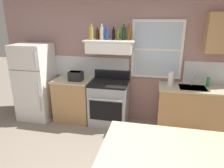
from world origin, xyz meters
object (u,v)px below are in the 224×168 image
object	(u,v)px
bottle_champagne_gold_foil	(91,33)
bottle_clear_tall	(102,33)
paper_towel_roll	(171,79)
dish_soap_bottle	(208,82)
toaster	(76,76)
stove_range	(109,103)
bottle_balsamic_dark	(114,34)
bottle_amber_wine	(129,33)
refrigerator	(35,82)
bottle_brown_stout	(98,34)
bottle_dark_green_wine	(124,33)
bottle_blue_liqueur	(107,34)
bottle_olive_oil_square	(118,34)

from	to	relation	value
bottle_champagne_gold_foil	bottle_clear_tall	size ratio (longest dim) A/B	1.00
paper_towel_roll	dish_soap_bottle	bearing A→B (deg)	8.35
toaster	bottle_clear_tall	world-z (taller)	bottle_clear_tall
stove_range	bottle_balsamic_dark	distance (m)	1.39
bottle_amber_wine	refrigerator	bearing A→B (deg)	-175.96
bottle_balsamic_dark	dish_soap_bottle	xyz separation A→B (m)	(1.82, -0.01, -0.85)
bottle_clear_tall	bottle_balsamic_dark	distance (m)	0.23
toaster	paper_towel_roll	bearing A→B (deg)	1.77
bottle_clear_tall	bottle_balsamic_dark	size ratio (longest dim) A/B	1.25
bottle_brown_stout	bottle_dark_green_wine	bearing A→B (deg)	-0.73
bottle_blue_liqueur	stove_range	bearing A→B (deg)	-45.19
refrigerator	bottle_olive_oil_square	world-z (taller)	bottle_olive_oil_square
bottle_blue_liqueur	bottle_dark_green_wine	xyz separation A→B (m)	(0.32, 0.07, 0.01)
toaster	dish_soap_bottle	distance (m)	2.59
bottle_champagne_gold_foil	bottle_balsamic_dark	xyz separation A→B (m)	(0.42, 0.10, -0.02)
bottle_clear_tall	dish_soap_bottle	size ratio (longest dim) A/B	1.66
bottle_olive_oil_square	bottle_dark_green_wine	bearing A→B (deg)	26.03
toaster	bottle_brown_stout	bearing A→B (deg)	19.28
bottle_dark_green_wine	bottle_blue_liqueur	bearing A→B (deg)	-168.29
bottle_balsamic_dark	dish_soap_bottle	size ratio (longest dim) A/B	1.33
bottle_dark_green_wine	bottle_brown_stout	bearing A→B (deg)	179.27
paper_towel_roll	bottle_dark_green_wine	bearing A→B (deg)	174.58
bottle_champagne_gold_foil	dish_soap_bottle	size ratio (longest dim) A/B	1.66
stove_range	paper_towel_roll	distance (m)	1.33
toaster	bottle_brown_stout	distance (m)	0.95
bottle_dark_green_wine	dish_soap_bottle	bearing A→B (deg)	0.39
bottle_balsamic_dark	dish_soap_bottle	distance (m)	2.01
dish_soap_bottle	bottle_champagne_gold_foil	bearing A→B (deg)	-177.74
bottle_clear_tall	bottle_olive_oil_square	distance (m)	0.31
bottle_brown_stout	bottle_olive_oil_square	size ratio (longest dim) A/B	0.89
bottle_blue_liqueur	bottle_brown_stout	bearing A→B (deg)	160.12
stove_range	paper_towel_roll	size ratio (longest dim) A/B	4.04
bottle_brown_stout	bottle_champagne_gold_foil	bearing A→B (deg)	-140.31
bottle_dark_green_wine	paper_towel_roll	xyz separation A→B (m)	(0.94, -0.09, -0.82)
bottle_amber_wine	paper_towel_roll	xyz separation A→B (m)	(0.84, -0.08, -0.83)
bottle_champagne_gold_foil	bottle_amber_wine	bearing A→B (deg)	5.55
bottle_blue_liqueur	bottle_champagne_gold_foil	bearing A→B (deg)	-177.88
bottle_balsamic_dark	bottle_blue_liqueur	bearing A→B (deg)	-142.49
stove_range	bottle_dark_green_wine	bearing A→B (deg)	25.87
stove_range	dish_soap_bottle	xyz separation A→B (m)	(1.88, 0.14, 0.54)
refrigerator	paper_towel_roll	size ratio (longest dim) A/B	6.07
bottle_champagne_gold_foil	bottle_balsamic_dark	world-z (taller)	bottle_champagne_gold_foil
bottle_blue_liqueur	bottle_amber_wine	distance (m)	0.43
refrigerator	bottle_balsamic_dark	size ratio (longest dim) A/B	6.83
toaster	paper_towel_roll	size ratio (longest dim) A/B	1.10
bottle_blue_liqueur	bottle_balsamic_dark	world-z (taller)	bottle_blue_liqueur
bottle_clear_tall	bottle_champagne_gold_foil	bearing A→B (deg)	177.76
stove_range	bottle_brown_stout	bearing A→B (deg)	153.04
refrigerator	bottle_blue_liqueur	world-z (taller)	bottle_blue_liqueur
bottle_blue_liqueur	bottle_balsamic_dark	xyz separation A→B (m)	(0.12, 0.09, -0.01)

